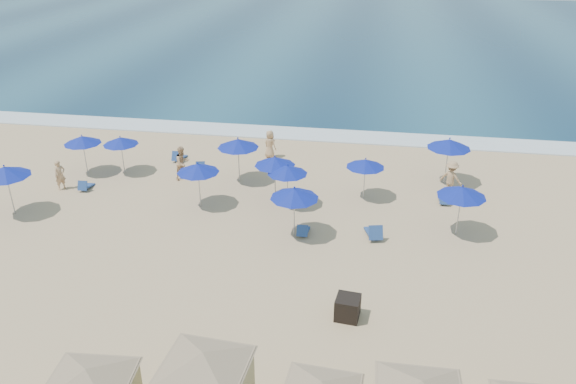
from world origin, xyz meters
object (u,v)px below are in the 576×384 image
object	(u,v)px
umbrella_8	(365,163)
beachgoer_0	(60,175)
umbrella_1	(5,172)
trash_bin	(348,308)
umbrella_5	(288,170)
umbrella_0	(120,141)
umbrella_9	(449,144)
umbrella_10	(462,192)
beachgoer_2	(451,178)
beachgoer_3	(270,144)
umbrella_3	(198,168)
umbrella_6	(294,193)
umbrella_4	(238,143)
cabana_1	(205,381)
umbrella_2	(82,140)
umbrella_7	(275,161)
beachgoer_1	(183,163)

from	to	relation	value
umbrella_8	beachgoer_0	bearing A→B (deg)	-174.46
umbrella_1	umbrella_8	xyz separation A→B (m)	(16.75, 4.59, -0.33)
trash_bin	umbrella_5	bearing A→B (deg)	119.26
umbrella_5	beachgoer_0	size ratio (longest dim) A/B	1.40
umbrella_0	umbrella_9	size ratio (longest dim) A/B	0.85
umbrella_10	beachgoer_2	distance (m)	4.45
beachgoer_0	beachgoer_3	size ratio (longest dim) A/B	0.95
umbrella_3	umbrella_6	bearing A→B (deg)	-23.35
umbrella_6	beachgoer_2	xyz separation A→B (m)	(7.37, 5.64, -1.22)
trash_bin	umbrella_4	distance (m)	12.95
umbrella_10	cabana_1	bearing A→B (deg)	-123.03
umbrella_8	umbrella_2	bearing A→B (deg)	177.66
umbrella_5	umbrella_10	world-z (taller)	umbrella_10
umbrella_2	umbrella_3	world-z (taller)	umbrella_3
umbrella_2	umbrella_9	xyz separation A→B (m)	(19.93, 1.93, 0.27)
umbrella_5	umbrella_7	bearing A→B (deg)	135.98
umbrella_4	umbrella_5	distance (m)	4.00
umbrella_1	beachgoer_0	world-z (taller)	umbrella_1
trash_bin	umbrella_8	bearing A→B (deg)	95.39
umbrella_9	beachgoer_2	distance (m)	1.96
umbrella_7	beachgoer_2	distance (m)	9.21
umbrella_1	beachgoer_0	xyz separation A→B (m)	(0.80, 3.04, -1.45)
umbrella_0	beachgoer_1	size ratio (longest dim) A/B	1.19
umbrella_1	umbrella_6	bearing A→B (deg)	0.53
trash_bin	umbrella_6	world-z (taller)	umbrella_6
umbrella_5	beachgoer_0	distance (m)	12.27
umbrella_9	beachgoer_0	size ratio (longest dim) A/B	1.63
umbrella_3	beachgoer_2	size ratio (longest dim) A/B	1.28
umbrella_0	umbrella_6	distance (m)	11.98
umbrella_6	beachgoer_1	xyz separation A→B (m)	(-7.05, 5.30, -1.21)
umbrella_4	beachgoer_0	world-z (taller)	umbrella_4
umbrella_0	beachgoer_0	world-z (taller)	umbrella_0
umbrella_3	umbrella_5	world-z (taller)	umbrella_3
trash_bin	umbrella_4	size ratio (longest dim) A/B	0.33
cabana_1	umbrella_10	bearing A→B (deg)	56.97
umbrella_10	beachgoer_3	world-z (taller)	umbrella_10
trash_bin	umbrella_0	xyz separation A→B (m)	(-13.42, 10.99, 1.51)
umbrella_4	umbrella_5	world-z (taller)	umbrella_4
umbrella_8	beachgoer_2	xyz separation A→B (m)	(4.43, 1.18, -1.01)
umbrella_10	beachgoer_0	bearing A→B (deg)	175.60
umbrella_4	umbrella_5	xyz separation A→B (m)	(3.11, -2.51, -0.25)
umbrella_5	beachgoer_3	bearing A→B (deg)	108.70
beachgoer_2	umbrella_5	bearing A→B (deg)	47.67
umbrella_3	umbrella_7	distance (m)	3.85
umbrella_10	umbrella_6	bearing A→B (deg)	-169.45
umbrella_2	umbrella_9	size ratio (longest dim) A/B	0.88
umbrella_0	umbrella_8	xyz separation A→B (m)	(13.58, -1.04, -0.00)
cabana_1	umbrella_7	world-z (taller)	cabana_1
umbrella_3	beachgoer_3	world-z (taller)	umbrella_3
cabana_1	beachgoer_0	xyz separation A→B (m)	(-12.26, 13.91, -0.88)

